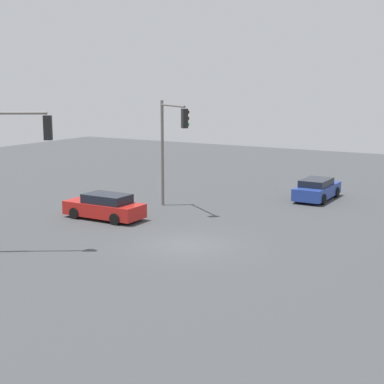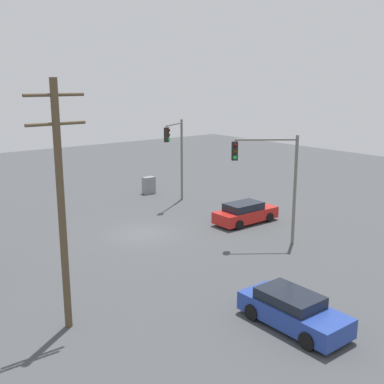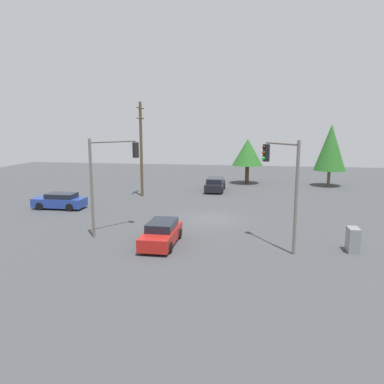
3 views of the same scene
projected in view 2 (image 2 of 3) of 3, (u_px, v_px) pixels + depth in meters
name	position (u px, v px, depth m)	size (l,w,h in m)	color
ground_plane	(143.00, 234.00, 29.88)	(80.00, 80.00, 0.00)	#424447
sedan_blue	(293.00, 310.00, 18.52)	(1.93, 4.42, 1.36)	#233D93
sedan_red	(245.00, 213.00, 31.99)	(4.51, 1.88, 1.41)	red
traffic_signal_main	(176.00, 148.00, 36.31)	(2.86, 1.96, 6.36)	slate
traffic_signal_cross	(271.00, 171.00, 27.07)	(3.12, 2.36, 6.34)	slate
utility_pole_tall	(61.00, 202.00, 17.54)	(2.20, 0.28, 9.42)	brown
electrical_cabinet	(149.00, 185.00, 40.25)	(1.01, 0.59, 1.41)	gray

